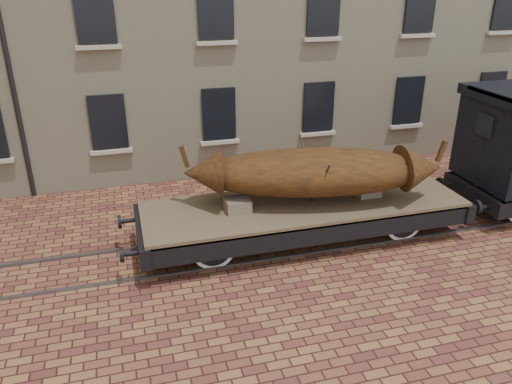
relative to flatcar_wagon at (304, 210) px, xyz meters
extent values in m
plane|color=#552923|center=(1.35, 0.00, -0.87)|extent=(90.00, 90.00, 0.00)
cube|color=black|center=(-4.65, 4.96, 1.33)|extent=(1.10, 0.12, 1.70)
cube|color=#BAAF9A|center=(-4.65, 4.90, 0.38)|extent=(1.30, 0.18, 0.12)
cube|color=black|center=(-1.15, 4.96, 1.33)|extent=(1.10, 0.12, 1.70)
cube|color=#BAAF9A|center=(-1.15, 4.90, 0.38)|extent=(1.30, 0.18, 0.12)
cube|color=black|center=(2.35, 4.96, 1.33)|extent=(1.10, 0.12, 1.70)
cube|color=#BAAF9A|center=(2.35, 4.90, 0.38)|extent=(1.30, 0.18, 0.12)
cube|color=black|center=(5.85, 4.96, 1.33)|extent=(1.10, 0.12, 1.70)
cube|color=#BAAF9A|center=(5.85, 4.90, 0.38)|extent=(1.30, 0.18, 0.12)
cube|color=black|center=(9.35, 4.96, 1.33)|extent=(1.10, 0.12, 1.70)
cube|color=#BAAF9A|center=(9.35, 4.90, 0.38)|extent=(1.30, 0.18, 0.12)
cube|color=black|center=(-4.65, 4.96, 4.53)|extent=(1.10, 0.12, 1.70)
cube|color=#BAAF9A|center=(-4.65, 4.90, 3.58)|extent=(1.30, 0.18, 0.12)
cube|color=black|center=(-1.15, 4.96, 4.53)|extent=(1.10, 0.12, 1.70)
cube|color=#BAAF9A|center=(-1.15, 4.90, 3.58)|extent=(1.30, 0.18, 0.12)
cube|color=black|center=(2.35, 4.96, 4.53)|extent=(1.10, 0.12, 1.70)
cube|color=#BAAF9A|center=(2.35, 4.90, 3.58)|extent=(1.30, 0.18, 0.12)
cube|color=black|center=(5.85, 4.96, 4.53)|extent=(1.10, 0.12, 1.70)
cube|color=#BAAF9A|center=(5.85, 4.90, 3.58)|extent=(1.30, 0.18, 0.12)
cube|color=black|center=(9.35, 4.96, 4.53)|extent=(1.10, 0.12, 1.70)
cube|color=#BAAF9A|center=(9.35, 4.90, 3.58)|extent=(1.30, 0.18, 0.12)
cube|color=#59595E|center=(1.35, -0.72, -0.84)|extent=(30.00, 0.08, 0.06)
cube|color=#59595E|center=(1.35, 0.72, -0.84)|extent=(30.00, 0.08, 0.06)
cube|color=brown|center=(0.00, 0.00, 0.15)|extent=(8.17, 2.40, 0.13)
cube|color=black|center=(0.00, -1.11, -0.11)|extent=(8.17, 0.17, 0.49)
cube|color=black|center=(0.00, 1.11, -0.11)|extent=(8.17, 0.17, 0.49)
cube|color=black|center=(-4.09, 0.00, -0.11)|extent=(0.24, 2.51, 0.49)
cylinder|color=black|center=(-4.39, -0.82, -0.11)|extent=(0.38, 0.11, 0.11)
cylinder|color=black|center=(-4.58, -0.82, -0.11)|extent=(0.09, 0.35, 0.35)
cylinder|color=black|center=(-4.39, 0.82, -0.11)|extent=(0.38, 0.11, 0.11)
cylinder|color=black|center=(-4.58, 0.82, -0.11)|extent=(0.09, 0.35, 0.35)
cube|color=black|center=(4.09, 0.00, -0.11)|extent=(0.24, 2.51, 0.49)
cylinder|color=black|center=(4.39, -0.82, -0.11)|extent=(0.38, 0.11, 0.11)
cylinder|color=black|center=(4.58, -0.82, -0.11)|extent=(0.09, 0.35, 0.35)
cylinder|color=black|center=(4.39, 0.82, -0.11)|extent=(0.38, 0.11, 0.11)
cylinder|color=black|center=(4.58, 0.82, -0.11)|extent=(0.09, 0.35, 0.35)
cylinder|color=black|center=(-2.51, 0.00, -0.35)|extent=(0.11, 2.07, 0.11)
cylinder|color=white|center=(-2.51, -0.72, -0.35)|extent=(1.05, 0.08, 1.05)
cylinder|color=black|center=(-2.51, -0.72, -0.35)|extent=(0.86, 0.11, 0.86)
cube|color=black|center=(-2.51, -0.85, -0.09)|extent=(0.98, 0.09, 0.11)
cylinder|color=white|center=(-2.51, 0.72, -0.35)|extent=(1.05, 0.08, 1.05)
cylinder|color=black|center=(-2.51, 0.72, -0.35)|extent=(0.86, 0.11, 0.86)
cube|color=black|center=(-2.51, 0.85, -0.09)|extent=(0.98, 0.09, 0.11)
cylinder|color=black|center=(2.51, 0.00, -0.35)|extent=(0.11, 2.07, 0.11)
cylinder|color=white|center=(2.51, -0.72, -0.35)|extent=(1.05, 0.08, 1.05)
cylinder|color=black|center=(2.51, -0.72, -0.35)|extent=(0.86, 0.11, 0.86)
cube|color=black|center=(2.51, -0.85, -0.09)|extent=(0.98, 0.09, 0.11)
cylinder|color=white|center=(2.51, 0.72, -0.35)|extent=(1.05, 0.08, 1.05)
cylinder|color=black|center=(2.51, 0.72, -0.35)|extent=(0.86, 0.11, 0.86)
cube|color=black|center=(2.51, 0.85, -0.09)|extent=(0.98, 0.09, 0.11)
cube|color=black|center=(0.00, 0.00, -0.27)|extent=(4.36, 0.07, 0.07)
cube|color=brown|center=(-1.74, 0.00, 0.37)|extent=(0.60, 0.54, 0.31)
cube|color=brown|center=(1.74, 0.00, 0.37)|extent=(0.60, 0.54, 0.31)
ellipsoid|color=#532F10|center=(0.22, 0.00, 1.03)|extent=(6.01, 2.95, 1.15)
cone|color=#532F10|center=(-2.45, 0.57, 1.08)|extent=(1.20, 1.28, 1.09)
cube|color=#532F10|center=(-2.89, 0.67, 1.50)|extent=(0.25, 0.16, 0.55)
cone|color=#532F10|center=(2.89, -0.57, 1.08)|extent=(1.20, 1.28, 1.09)
cube|color=#532F10|center=(3.32, -0.67, 1.50)|extent=(0.25, 0.16, 0.55)
cylinder|color=#3A2E24|center=(0.22, -0.47, 0.90)|extent=(0.05, 0.98, 1.38)
cylinder|color=#3A2E24|center=(0.22, 0.47, 0.90)|extent=(0.05, 0.98, 1.38)
cube|color=black|center=(5.09, 0.00, -0.17)|extent=(0.22, 2.41, 0.45)
cylinder|color=black|center=(4.63, -0.80, -0.17)|extent=(0.08, 0.32, 0.32)
cylinder|color=black|center=(4.63, 0.80, -0.17)|extent=(0.08, 0.32, 0.32)
cylinder|color=black|center=(6.19, 0.00, -0.39)|extent=(0.10, 1.91, 0.10)
cylinder|color=white|center=(6.19, 0.72, -0.39)|extent=(0.97, 0.07, 0.97)
cylinder|color=black|center=(6.19, 0.72, -0.39)|extent=(0.79, 0.10, 0.79)
cube|color=black|center=(5.07, 0.00, 1.85)|extent=(0.08, 0.60, 0.60)
camera|label=1|loc=(-4.29, -10.72, 5.59)|focal=35.00mm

